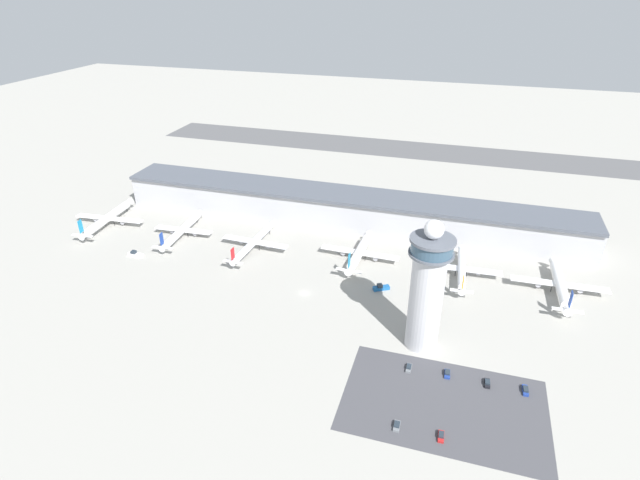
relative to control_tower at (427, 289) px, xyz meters
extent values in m
plane|color=#9E9B93|center=(-51.62, 19.15, -24.43)|extent=(1000.00, 1000.00, 0.00)
cube|color=#B2B2B7|center=(-51.62, 89.15, -16.09)|extent=(249.76, 22.00, 16.69)
cube|color=#4C515B|center=(-51.62, 89.15, -6.95)|extent=(249.76, 25.00, 1.60)
cube|color=#515154|center=(-51.62, 231.15, -24.43)|extent=(374.64, 44.00, 0.01)
cylinder|color=#BCBCC1|center=(0.00, 0.00, -5.31)|extent=(11.80, 11.80, 38.24)
cylinder|color=#565B66|center=(0.00, 0.00, 14.21)|extent=(15.42, 15.42, 0.80)
cylinder|color=#334C60|center=(0.00, 0.00, 16.74)|extent=(14.19, 14.19, 4.26)
cylinder|color=#565B66|center=(0.00, 0.00, 19.36)|extent=(15.42, 15.42, 1.00)
sphere|color=white|center=(0.00, 0.00, 23.16)|extent=(6.59, 6.59, 6.59)
cube|color=#424247|center=(10.63, -27.68, -24.43)|extent=(64.00, 40.00, 0.01)
cylinder|color=white|center=(-174.47, 51.18, -20.05)|extent=(6.74, 36.96, 4.14)
cone|color=white|center=(-175.91, 71.37, -20.05)|extent=(4.39, 4.01, 4.14)
cone|color=white|center=(-172.99, 30.37, -20.05)|extent=(4.07, 5.21, 3.72)
cube|color=white|center=(-174.52, 51.91, -20.78)|extent=(39.17, 7.16, 0.44)
cylinder|color=#A8A8B2|center=(-182.75, 52.32, -22.03)|extent=(2.59, 4.70, 2.27)
cylinder|color=#A8A8B2|center=(-166.44, 53.49, -22.03)|extent=(2.59, 4.70, 2.27)
cube|color=#197FB2|center=(-172.92, 29.38, -14.68)|extent=(0.50, 2.81, 6.62)
cube|color=white|center=(-172.89, 28.98, -19.64)|extent=(11.69, 2.82, 0.24)
cylinder|color=black|center=(-175.69, 68.31, -23.28)|extent=(0.28, 0.28, 2.31)
cylinder|color=black|center=(-171.58, 51.32, -23.28)|extent=(0.28, 0.28, 2.31)
cylinder|color=black|center=(-177.35, 50.90, -23.28)|extent=(0.28, 0.28, 2.31)
cylinder|color=white|center=(-128.92, 51.14, -20.48)|extent=(5.77, 34.56, 3.76)
cone|color=white|center=(-130.03, 70.01, -20.48)|extent=(3.96, 3.60, 3.76)
cone|color=white|center=(-127.79, 31.72, -20.48)|extent=(3.65, 4.71, 3.39)
cube|color=white|center=(-128.96, 51.83, -21.14)|extent=(31.41, 6.22, 0.44)
cylinder|color=#A8A8B2|center=(-135.57, 52.45, -22.28)|extent=(2.31, 4.25, 2.07)
cylinder|color=#A8A8B2|center=(-122.48, 53.21, -22.28)|extent=(2.31, 4.25, 2.07)
cube|color=navy|center=(-127.73, 30.82, -15.58)|extent=(0.46, 2.81, 6.02)
cube|color=white|center=(-127.71, 30.42, -20.10)|extent=(10.64, 2.61, 0.24)
cylinder|color=black|center=(-129.86, 67.12, -23.40)|extent=(0.28, 0.28, 2.07)
cylinder|color=black|center=(-126.29, 51.19, -23.40)|extent=(0.28, 0.28, 2.07)
cylinder|color=black|center=(-131.55, 50.88, -23.40)|extent=(0.28, 0.28, 2.07)
cylinder|color=silver|center=(-87.47, 48.74, -19.94)|extent=(5.45, 37.21, 3.43)
cone|color=silver|center=(-86.37, 68.80, -19.94)|extent=(3.59, 3.27, 3.43)
cone|color=silver|center=(-88.59, 28.18, -19.94)|extent=(3.31, 4.28, 3.09)
cube|color=silver|center=(-87.42, 49.48, -20.54)|extent=(34.76, 6.28, 0.44)
cylinder|color=#A8A8B2|center=(-94.62, 50.88, -21.57)|extent=(2.09, 3.87, 1.89)
cylinder|color=#A8A8B2|center=(-80.12, 50.09, -21.57)|extent=(2.09, 3.87, 1.89)
cube|color=red|center=(-88.64, 27.36, -15.48)|extent=(0.45, 2.81, 5.48)
cube|color=silver|center=(-88.66, 26.96, -19.59)|extent=(9.69, 2.52, 0.24)
cylinder|color=black|center=(-86.52, 66.06, -23.04)|extent=(0.28, 0.28, 2.78)
cylinder|color=black|center=(-85.07, 48.55, -23.04)|extent=(0.28, 0.28, 2.78)
cylinder|color=black|center=(-89.86, 48.82, -23.04)|extent=(0.28, 0.28, 2.78)
cylinder|color=white|center=(-35.51, 54.04, -20.22)|extent=(5.31, 29.84, 4.23)
cone|color=white|center=(-34.91, 70.78, -20.22)|extent=(4.37, 3.96, 4.23)
cone|color=white|center=(-36.15, 36.65, -20.22)|extent=(3.99, 5.21, 3.81)
cube|color=white|center=(-35.49, 54.63, -20.96)|extent=(38.26, 5.78, 0.44)
cylinder|color=#A8A8B2|center=(-43.46, 55.92, -22.24)|extent=(2.50, 4.74, 2.33)
cylinder|color=#A8A8B2|center=(-27.46, 55.34, -22.24)|extent=(2.50, 4.74, 2.33)
cube|color=#197FB2|center=(-36.18, 35.64, -14.72)|extent=(0.40, 2.81, 6.77)
cube|color=white|center=(-36.20, 35.24, -19.79)|extent=(11.92, 2.43, 0.24)
cylinder|color=black|center=(-35.02, 67.68, -23.38)|extent=(0.28, 0.28, 2.10)
cylinder|color=black|center=(-32.56, 53.72, -23.38)|extent=(0.28, 0.28, 2.10)
cylinder|color=black|center=(-38.48, 53.94, -23.38)|extent=(0.28, 0.28, 2.10)
cylinder|color=silver|center=(11.93, 52.57, -20.26)|extent=(4.91, 32.19, 3.42)
cone|color=silver|center=(11.11, 70.12, -20.26)|extent=(3.56, 3.23, 3.42)
cone|color=silver|center=(12.77, 34.50, -20.26)|extent=(3.27, 4.24, 3.08)
cube|color=silver|center=(11.90, 53.21, -20.85)|extent=(35.74, 6.05, 0.44)
cylinder|color=#A8A8B2|center=(4.39, 53.86, -21.89)|extent=(2.05, 3.85, 1.88)
cylinder|color=#A8A8B2|center=(19.31, 54.55, -21.89)|extent=(2.05, 3.85, 1.88)
cube|color=orange|center=(12.80, 33.68, -15.81)|extent=(0.43, 2.81, 5.47)
cube|color=silver|center=(12.82, 33.28, -19.91)|extent=(9.66, 2.44, 0.24)
cylinder|color=black|center=(11.24, 67.39, -23.20)|extent=(0.28, 0.28, 2.47)
cylinder|color=black|center=(14.33, 52.52, -23.20)|extent=(0.28, 0.28, 2.47)
cylinder|color=black|center=(9.54, 52.30, -23.20)|extent=(0.28, 0.28, 2.47)
cylinder|color=white|center=(52.78, 51.26, -19.95)|extent=(4.96, 33.32, 4.17)
cone|color=white|center=(52.35, 69.75, -19.95)|extent=(4.26, 3.85, 4.17)
cone|color=white|center=(53.24, 32.15, -19.95)|extent=(3.87, 5.09, 3.75)
cube|color=white|center=(52.77, 51.93, -20.68)|extent=(40.04, 5.34, 0.44)
cylinder|color=#A8A8B2|center=(44.36, 52.73, -21.94)|extent=(2.40, 4.64, 2.29)
cylinder|color=#A8A8B2|center=(61.13, 53.13, -21.94)|extent=(2.40, 4.64, 2.29)
cube|color=navy|center=(53.26, 31.15, -14.53)|extent=(0.37, 2.81, 6.68)
cube|color=white|center=(53.27, 30.75, -19.54)|extent=(11.73, 2.28, 0.24)
cylinder|color=black|center=(52.42, 66.67, -23.24)|extent=(0.28, 0.28, 2.40)
cylinder|color=black|center=(55.71, 51.20, -23.24)|extent=(0.28, 0.28, 2.40)
cylinder|color=black|center=(49.87, 51.06, -23.24)|extent=(0.28, 0.28, 2.40)
cube|color=black|center=(-140.49, 25.88, -24.37)|extent=(6.50, 2.49, 0.12)
cube|color=silver|center=(-140.49, 25.88, -23.71)|extent=(7.73, 2.62, 1.45)
cube|color=#232D38|center=(-141.26, 25.90, -22.39)|extent=(2.35, 2.22, 1.19)
cube|color=black|center=(-90.74, 41.12, -24.37)|extent=(3.64, 6.74, 0.12)
cube|color=#2D333D|center=(-90.74, 41.12, -23.67)|extent=(3.99, 7.95, 1.54)
cube|color=#232D38|center=(-90.58, 41.87, -22.27)|extent=(2.59, 2.68, 1.26)
cube|color=black|center=(-20.59, 31.38, -24.37)|extent=(6.36, 5.00, 0.12)
cube|color=#195699|center=(-20.59, 31.38, -23.66)|extent=(7.40, 5.66, 1.56)
cube|color=#232D38|center=(-21.21, 31.02, -22.24)|extent=(2.91, 2.87, 1.27)
cube|color=black|center=(35.82, -14.30, -24.37)|extent=(1.82, 4.09, 0.12)
cube|color=navy|center=(35.82, -14.30, -24.00)|extent=(1.92, 4.86, 0.87)
cube|color=#232D38|center=(35.82, -14.42, -23.20)|extent=(1.63, 2.70, 0.71)
cube|color=black|center=(10.70, -13.89, -24.37)|extent=(1.92, 3.65, 0.12)
cube|color=navy|center=(10.70, -13.89, -24.01)|extent=(2.02, 4.33, 0.84)
cube|color=#232D38|center=(10.70, -13.79, -23.25)|extent=(1.71, 2.41, 0.69)
cube|color=black|center=(-2.31, -41.01, -24.37)|extent=(1.87, 3.49, 0.12)
cube|color=slate|center=(-2.31, -41.01, -24.05)|extent=(1.95, 4.15, 0.77)
cube|color=#232D38|center=(-2.31, -40.91, -23.35)|extent=(1.70, 2.29, 0.63)
cube|color=black|center=(23.80, -14.54, -24.37)|extent=(1.84, 3.63, 0.12)
cube|color=black|center=(23.80, -14.54, -24.00)|extent=(1.94, 4.31, 0.87)
cube|color=#232D38|center=(23.80, -14.65, -23.21)|extent=(1.64, 2.40, 0.71)
cube|color=black|center=(10.83, -41.10, -24.37)|extent=(1.76, 3.60, 0.12)
cube|color=red|center=(10.83, -41.10, -24.02)|extent=(1.85, 4.28, 0.84)
cube|color=#232D38|center=(10.83, -40.99, -23.26)|extent=(1.59, 2.37, 0.68)
cube|color=black|center=(-2.28, -14.71, -24.37)|extent=(1.72, 3.71, 0.12)
cube|color=slate|center=(-2.28, -14.71, -24.05)|extent=(1.79, 4.41, 0.77)
cube|color=#232D38|center=(-2.28, -14.60, -23.35)|extent=(1.56, 2.43, 0.63)
camera|label=1|loc=(6.06, -149.55, 96.80)|focal=28.00mm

